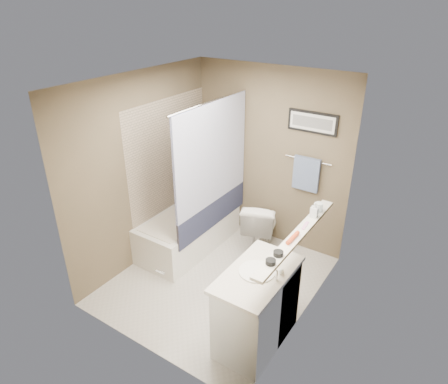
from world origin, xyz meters
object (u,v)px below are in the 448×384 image
Objects in this scene: soap_bottle at (314,210)px; glass_jar at (319,207)px; vanity at (257,309)px; candle_bowl_far at (278,253)px; bathtub at (189,230)px; candle_bowl_near at (271,262)px; hair_brush_front at (293,238)px; toilet at (261,225)px.

glass_jar is at bearing 90.00° from soap_bottle.
vanity is at bearing -103.05° from soap_bottle.
glass_jar is (0.00, 0.93, 0.03)m from candle_bowl_far.
candle_bowl_near is at bearing -31.47° from bathtub.
glass_jar reaches higher than candle_bowl_far.
candle_bowl_near is at bearing -90.00° from candle_bowl_far.
hair_brush_front reaches higher than bathtub.
candle_bowl_near reaches higher than vanity.
bathtub is 16.67× the size of candle_bowl_far.
hair_brush_front is 0.51m from soap_bottle.
vanity is (0.74, -1.42, 0.02)m from toilet.
glass_jar is at bearing 90.00° from candle_bowl_far.
bathtub is at bearing 148.60° from vanity.
bathtub is 9.22× the size of soap_bottle.
hair_brush_front is at bearing -90.00° from soap_bottle.
hair_brush_front reaches higher than candle_bowl_far.
vanity is at bearing -30.58° from bathtub.
hair_brush_front is (0.00, 0.30, 0.00)m from candle_bowl_far.
glass_jar reaches higher than candle_bowl_near.
toilet is at bearing 120.54° from candle_bowl_near.
toilet is 1.38m from soap_bottle.
soap_bottle reaches higher than bathtub.
hair_brush_front reaches higher than toilet.
vanity is 0.77m from candle_bowl_near.
soap_bottle reaches higher than glass_jar.
vanity is 1.22m from glass_jar.
vanity is at bearing -122.56° from hair_brush_front.
candle_bowl_far is at bearing -2.50° from vanity.
candle_bowl_near is (1.79, -1.11, 0.89)m from bathtub.
bathtub is at bearing 174.78° from soap_bottle.
soap_bottle is at bearing 90.00° from hair_brush_front.
glass_jar is (0.00, 1.08, 0.03)m from candle_bowl_near.
soap_bottle is at bearing 76.53° from vanity.
soap_bottle reaches higher than candle_bowl_far.
vanity reaches higher than bathtub.
bathtub is at bearing 178.90° from glass_jar.
glass_jar reaches higher than vanity.
vanity is 10.00× the size of candle_bowl_near.
hair_brush_front is 1.35× the size of soap_bottle.
vanity is 10.00× the size of candle_bowl_far.
candle_bowl_far is 0.30m from hair_brush_front.
bathtub is 6.82× the size of hair_brush_front.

